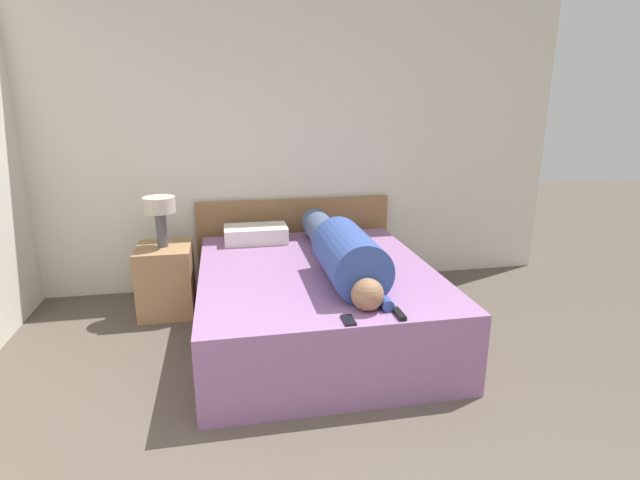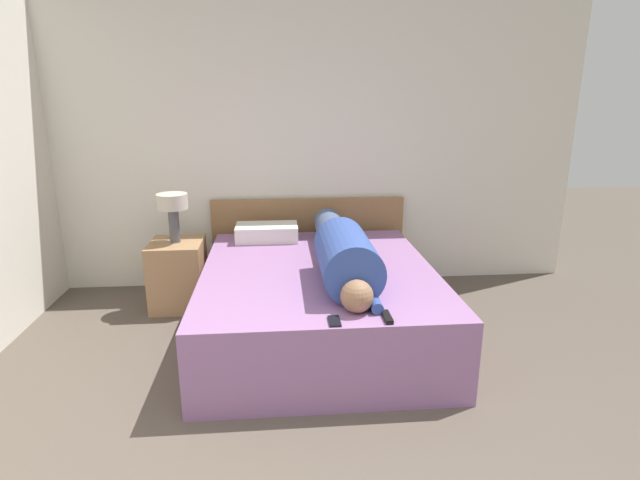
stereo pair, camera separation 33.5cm
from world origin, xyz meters
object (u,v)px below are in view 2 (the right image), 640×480
person_lying (342,251)px  cell_phone (334,321)px  table_lamp (173,206)px  pillow_near_headboard (267,232)px  tv_remote (387,317)px  nightstand (178,274)px  bed (318,302)px

person_lying → cell_phone: 0.81m
table_lamp → cell_phone: size_ratio=3.07×
table_lamp → person_lying: 1.49m
table_lamp → pillow_near_headboard: 0.80m
table_lamp → tv_remote: (1.43, -1.52, -0.32)m
tv_remote → nightstand: bearing=133.2°
nightstand → table_lamp: size_ratio=1.40×
bed → pillow_near_headboard: size_ratio=3.76×
person_lying → pillow_near_headboard: 1.03m
table_lamp → person_lying: table_lamp is taller
nightstand → person_lying: person_lying is taller
cell_phone → person_lying: bearing=79.7°
pillow_near_headboard → cell_phone: bearing=-76.8°
tv_remote → cell_phone: bearing=-177.2°
person_lying → tv_remote: size_ratio=11.80×
pillow_near_headboard → cell_phone: 1.70m
bed → nightstand: size_ratio=3.51×
table_lamp → pillow_near_headboard: table_lamp is taller
table_lamp → pillow_near_headboard: bearing=9.5°
bed → tv_remote: 0.97m
person_lying → pillow_near_headboard: (-0.53, 0.87, -0.09)m
person_lying → table_lamp: bearing=149.6°
bed → table_lamp: (-1.12, 0.64, 0.59)m
nightstand → table_lamp: 0.58m
nightstand → tv_remote: nightstand is taller
person_lying → cell_phone: (-0.14, -0.78, -0.15)m
nightstand → pillow_near_headboard: bearing=9.5°
person_lying → tv_remote: (0.15, -0.77, -0.15)m
table_lamp → cell_phone: (1.13, -1.53, -0.33)m
nightstand → cell_phone: bearing=-53.6°
pillow_near_headboard → bed: bearing=-63.7°
table_lamp → pillow_near_headboard: (0.74, 0.12, -0.27)m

